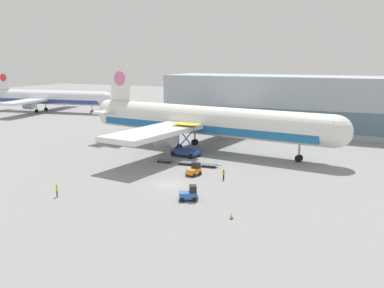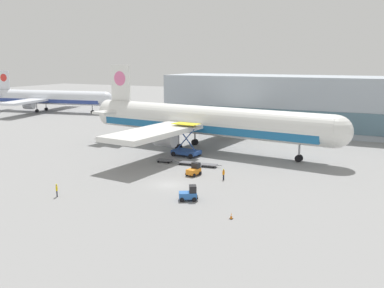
{
  "view_description": "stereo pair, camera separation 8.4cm",
  "coord_description": "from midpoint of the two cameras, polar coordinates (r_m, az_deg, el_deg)",
  "views": [
    {
      "loc": [
        29.12,
        -53.32,
        18.24
      ],
      "look_at": [
        -1.62,
        11.19,
        4.0
      ],
      "focal_mm": 40.0,
      "sensor_mm": 36.0,
      "label": 1
    },
    {
      "loc": [
        29.19,
        -53.28,
        18.24
      ],
      "look_at": [
        -1.62,
        11.19,
        4.0
      ],
      "focal_mm": 40.0,
      "sensor_mm": 36.0,
      "label": 2
    }
  ],
  "objects": [
    {
      "name": "traffic_cone_near",
      "position": [
        50.45,
        5.24,
        -9.51
      ],
      "size": [
        0.4,
        0.4,
        0.77
      ],
      "color": "black",
      "rests_on": "ground_plane"
    },
    {
      "name": "baggage_tug_mid",
      "position": [
        68.21,
        0.27,
        -3.48
      ],
      "size": [
        2.05,
        2.68,
        2.0
      ],
      "rotation": [
        0.0,
        0.0,
        1.37
      ],
      "color": "orange",
      "rests_on": "ground_plane"
    },
    {
      "name": "baggage_dolly_second",
      "position": [
        75.11,
        -0.73,
        -2.48
      ],
      "size": [
        3.76,
        1.79,
        0.48
      ],
      "rotation": [
        0.0,
        0.0,
        0.11
      ],
      "color": "#56565B",
      "rests_on": "ground_plane"
    },
    {
      "name": "ground_crew_near",
      "position": [
        65.84,
        4.2,
        -3.93
      ],
      "size": [
        0.26,
        0.57,
        1.73
      ],
      "rotation": [
        0.0,
        0.0,
        1.44
      ],
      "color": "black",
      "rests_on": "ground_plane"
    },
    {
      "name": "scissor_lift_loader",
      "position": [
        81.38,
        -0.81,
        -0.01
      ],
      "size": [
        5.49,
        3.85,
        6.27
      ],
      "rotation": [
        0.0,
        0.0,
        -0.11
      ],
      "color": "#284C99",
      "rests_on": "ground_plane"
    },
    {
      "name": "airplane_distant",
      "position": [
        158.48,
        -18.73,
        5.85
      ],
      "size": [
        48.4,
        40.78,
        14.25
      ],
      "rotation": [
        0.0,
        0.0,
        0.16
      ],
      "color": "silver",
      "rests_on": "ground_plane"
    },
    {
      "name": "ground_plane",
      "position": [
        63.43,
        -3.08,
        -5.46
      ],
      "size": [
        400.0,
        400.0,
        0.0
      ],
      "primitive_type": "plane",
      "color": "gray"
    },
    {
      "name": "baggage_tug_foreground",
      "position": [
        56.39,
        -0.4,
        -6.66
      ],
      "size": [
        2.82,
        2.51,
        2.0
      ],
      "rotation": [
        0.0,
        0.0,
        0.51
      ],
      "color": "#2D66B7",
      "rests_on": "ground_plane"
    },
    {
      "name": "airplane_main",
      "position": [
        86.76,
        1.16,
        3.05
      ],
      "size": [
        58.01,
        48.58,
        17.0
      ],
      "rotation": [
        0.0,
        0.0,
        -0.11
      ],
      "color": "white",
      "rests_on": "ground_plane"
    },
    {
      "name": "ground_crew_far",
      "position": [
        60.48,
        -17.62,
        -5.78
      ],
      "size": [
        0.39,
        0.47,
        1.79
      ],
      "rotation": [
        0.0,
        0.0,
        5.37
      ],
      "color": "black",
      "rests_on": "ground_plane"
    },
    {
      "name": "terminal_building",
      "position": [
        112.34,
        19.14,
        4.9
      ],
      "size": [
        90.0,
        18.2,
        14.0
      ],
      "color": "#9EA8B2",
      "rests_on": "ground_plane"
    },
    {
      "name": "baggage_dolly_third",
      "position": [
        73.54,
        2.24,
        -2.79
      ],
      "size": [
        3.76,
        1.79,
        0.48
      ],
      "rotation": [
        0.0,
        0.0,
        0.11
      ],
      "color": "#56565B",
      "rests_on": "ground_plane"
    },
    {
      "name": "baggage_dolly_lead",
      "position": [
        76.91,
        -3.68,
        -2.17
      ],
      "size": [
        3.76,
        1.79,
        0.48
      ],
      "rotation": [
        0.0,
        0.0,
        0.11
      ],
      "color": "#56565B",
      "rests_on": "ground_plane"
    }
  ]
}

